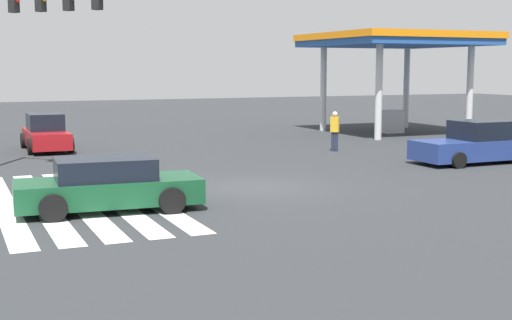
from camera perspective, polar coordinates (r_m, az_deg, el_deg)
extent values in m
plane|color=#2B2D30|center=(22.07, 0.00, -2.20)|extent=(121.20, 121.20, 0.00)
cube|color=silver|center=(20.33, -19.45, -3.45)|extent=(10.65, 0.60, 0.01)
cube|color=silver|center=(20.42, -16.79, -3.30)|extent=(10.65, 0.60, 0.01)
cube|color=silver|center=(20.54, -14.16, -3.14)|extent=(10.65, 0.60, 0.01)
cube|color=silver|center=(20.71, -11.56, -2.98)|extent=(10.65, 0.60, 0.01)
cube|color=silver|center=(20.93, -9.02, -2.82)|extent=(10.65, 0.60, 0.01)
cube|color=black|center=(26.51, -18.82, 12.00)|extent=(0.40, 0.40, 0.84)
sphere|color=red|center=(26.41, -18.55, 12.03)|extent=(0.16, 0.16, 0.16)
cube|color=#144728|center=(18.81, -11.71, -2.47)|extent=(2.17, 4.81, 0.64)
cube|color=black|center=(18.71, -11.98, -0.67)|extent=(1.83, 2.59, 0.56)
cylinder|color=black|center=(20.00, -7.95, -2.28)|extent=(0.27, 0.70, 0.69)
cylinder|color=black|center=(18.18, -6.73, -3.24)|extent=(0.27, 0.70, 0.69)
cylinder|color=black|center=(19.64, -16.29, -2.69)|extent=(0.27, 0.70, 0.69)
cylinder|color=black|center=(17.78, -15.93, -3.72)|extent=(0.27, 0.70, 0.69)
cube|color=maroon|center=(33.18, -16.44, 1.68)|extent=(4.48, 1.66, 0.70)
cube|color=black|center=(33.27, -16.52, 2.94)|extent=(1.95, 1.49, 0.75)
cylinder|color=black|center=(31.95, -14.60, 1.18)|extent=(0.70, 0.22, 0.69)
cylinder|color=black|center=(31.73, -17.61, 1.03)|extent=(0.70, 0.22, 0.69)
cylinder|color=black|center=(34.68, -15.34, 1.63)|extent=(0.70, 0.22, 0.69)
cylinder|color=black|center=(34.47, -18.11, 1.49)|extent=(0.70, 0.22, 0.69)
cube|color=navy|center=(28.87, 16.98, 0.83)|extent=(1.93, 4.83, 0.75)
cube|color=black|center=(29.08, 17.65, 2.31)|extent=(1.73, 2.12, 0.73)
cylinder|color=black|center=(27.20, 15.91, -0.02)|extent=(0.22, 0.60, 0.60)
cylinder|color=black|center=(28.72, 13.43, 0.44)|extent=(0.22, 0.60, 0.60)
cylinder|color=black|center=(30.61, 17.89, 0.71)|extent=(0.22, 0.60, 0.60)
cube|color=#23519E|center=(40.93, 11.06, 9.16)|extent=(8.30, 8.30, 0.35)
cube|color=orange|center=(40.94, 11.08, 9.66)|extent=(8.47, 8.47, 0.36)
cube|color=#B2B2B7|center=(41.02, 10.91, 3.04)|extent=(0.70, 1.10, 1.30)
cylinder|color=silver|center=(41.87, 5.41, 5.66)|extent=(0.36, 0.36, 4.85)
cylinder|color=silver|center=(36.90, 9.80, 5.35)|extent=(0.36, 0.36, 4.85)
cylinder|color=silver|center=(44.97, 11.94, 5.66)|extent=(0.36, 0.36, 4.85)
cylinder|color=silver|center=(40.38, 16.74, 5.32)|extent=(0.36, 0.36, 4.85)
cylinder|color=#232842|center=(31.66, 6.45, 1.46)|extent=(0.14, 0.14, 0.85)
cylinder|color=#232842|center=(31.69, 6.17, 1.47)|extent=(0.14, 0.14, 0.85)
cube|color=gold|center=(31.60, 6.33, 2.85)|extent=(0.41, 0.41, 0.68)
sphere|color=beige|center=(31.57, 6.34, 3.67)|extent=(0.23, 0.23, 0.23)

